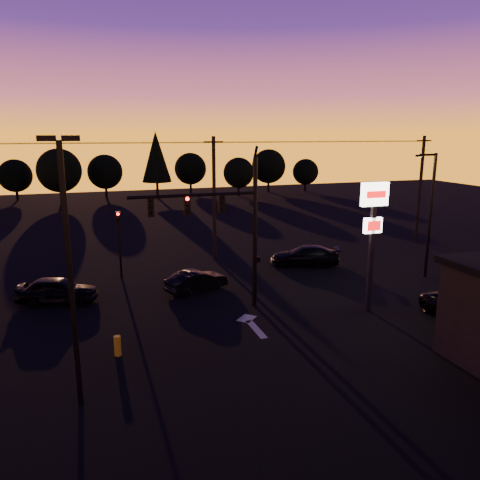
# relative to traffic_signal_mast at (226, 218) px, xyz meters

# --- Properties ---
(ground) EXTENTS (120.00, 120.00, 0.00)m
(ground) POSITION_rel_traffic_signal_mast_xyz_m (0.10, -3.99, -4.94)
(ground) COLOR black
(ground) RESTS_ON ground
(lane_arrow) EXTENTS (1.20, 3.10, 0.01)m
(lane_arrow) POSITION_rel_traffic_signal_mast_xyz_m (0.60, -2.33, -4.93)
(lane_arrow) COLOR beige
(lane_arrow) RESTS_ON ground
(traffic_signal_mast) EXTENTS (6.79, 0.52, 8.58)m
(traffic_signal_mast) POSITION_rel_traffic_signal_mast_xyz_m (0.00, 0.00, 0.00)
(traffic_signal_mast) COLOR black
(traffic_signal_mast) RESTS_ON ground
(secondary_signal) EXTENTS (0.30, 0.31, 4.35)m
(secondary_signal) POSITION_rel_traffic_signal_mast_xyz_m (-4.90, 7.49, -2.07)
(secondary_signal) COLOR black
(secondary_signal) RESTS_ON ground
(parking_lot_light) EXTENTS (1.25, 0.30, 9.14)m
(parking_lot_light) POSITION_rel_traffic_signal_mast_xyz_m (-7.40, -6.99, 0.33)
(parking_lot_light) COLOR black
(parking_lot_light) RESTS_ON ground
(pylon_sign) EXTENTS (1.50, 0.28, 6.80)m
(pylon_sign) POSITION_rel_traffic_signal_mast_xyz_m (7.10, -2.49, -0.02)
(pylon_sign) COLOR black
(pylon_sign) RESTS_ON ground
(streetlight) EXTENTS (1.55, 0.35, 8.00)m
(streetlight) POSITION_rel_traffic_signal_mast_xyz_m (14.01, 1.51, -0.52)
(streetlight) COLOR black
(streetlight) RESTS_ON ground
(utility_pole_1) EXTENTS (1.40, 0.26, 9.00)m
(utility_pole_1) POSITION_rel_traffic_signal_mast_xyz_m (2.10, 10.01, -0.34)
(utility_pole_1) COLOR black
(utility_pole_1) RESTS_ON ground
(utility_pole_2) EXTENTS (1.40, 0.26, 9.00)m
(utility_pole_2) POSITION_rel_traffic_signal_mast_xyz_m (20.10, 10.01, -0.34)
(utility_pole_2) COLOR black
(utility_pole_2) RESTS_ON ground
(power_wires) EXTENTS (36.00, 1.22, 0.07)m
(power_wires) POSITION_rel_traffic_signal_mast_xyz_m (2.10, 10.01, 3.63)
(power_wires) COLOR black
(power_wires) RESTS_ON ground
(bollard) EXTENTS (0.29, 0.29, 0.87)m
(bollard) POSITION_rel_traffic_signal_mast_xyz_m (-5.91, -3.69, -4.50)
(bollard) COLOR gold
(bollard) RESTS_ON ground
(tree_1) EXTENTS (4.54, 4.54, 5.71)m
(tree_1) POSITION_rel_traffic_signal_mast_xyz_m (-15.90, 49.01, -1.50)
(tree_1) COLOR black
(tree_1) RESTS_ON ground
(tree_2) EXTENTS (5.77, 5.78, 7.26)m
(tree_2) POSITION_rel_traffic_signal_mast_xyz_m (-9.90, 44.01, -0.57)
(tree_2) COLOR black
(tree_2) RESTS_ON ground
(tree_3) EXTENTS (4.95, 4.95, 6.22)m
(tree_3) POSITION_rel_traffic_signal_mast_xyz_m (-3.90, 48.01, -1.19)
(tree_3) COLOR black
(tree_3) RESTS_ON ground
(tree_4) EXTENTS (4.18, 4.18, 9.50)m
(tree_4) POSITION_rel_traffic_signal_mast_xyz_m (3.10, 45.01, 0.99)
(tree_4) COLOR black
(tree_4) RESTS_ON ground
(tree_5) EXTENTS (4.95, 4.95, 6.22)m
(tree_5) POSITION_rel_traffic_signal_mast_xyz_m (9.10, 50.01, -1.19)
(tree_5) COLOR black
(tree_5) RESTS_ON ground
(tree_6) EXTENTS (4.54, 4.54, 5.71)m
(tree_6) POSITION_rel_traffic_signal_mast_xyz_m (15.10, 44.01, -1.50)
(tree_6) COLOR black
(tree_6) RESTS_ON ground
(tree_7) EXTENTS (5.36, 5.36, 6.74)m
(tree_7) POSITION_rel_traffic_signal_mast_xyz_m (21.10, 47.01, -0.88)
(tree_7) COLOR black
(tree_7) RESTS_ON ground
(tree_8) EXTENTS (4.12, 4.12, 5.19)m
(tree_8) POSITION_rel_traffic_signal_mast_xyz_m (27.10, 46.01, -1.82)
(tree_8) COLOR black
(tree_8) RESTS_ON ground
(car_left) EXTENTS (4.64, 2.86, 1.47)m
(car_left) POSITION_rel_traffic_signal_mast_xyz_m (-8.61, 3.83, -4.20)
(car_left) COLOR black
(car_left) RESTS_ON ground
(car_mid) EXTENTS (4.02, 2.61, 1.25)m
(car_mid) POSITION_rel_traffic_signal_mast_xyz_m (-0.84, 3.40, -4.31)
(car_mid) COLOR black
(car_mid) RESTS_ON ground
(car_right) EXTENTS (5.24, 3.60, 1.41)m
(car_right) POSITION_rel_traffic_signal_mast_xyz_m (7.75, 6.41, -4.23)
(car_right) COLOR black
(car_right) RESTS_ON ground
(suv_parked) EXTENTS (2.32, 4.63, 1.26)m
(suv_parked) POSITION_rel_traffic_signal_mast_xyz_m (10.63, -5.36, -4.31)
(suv_parked) COLOR black
(suv_parked) RESTS_ON ground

